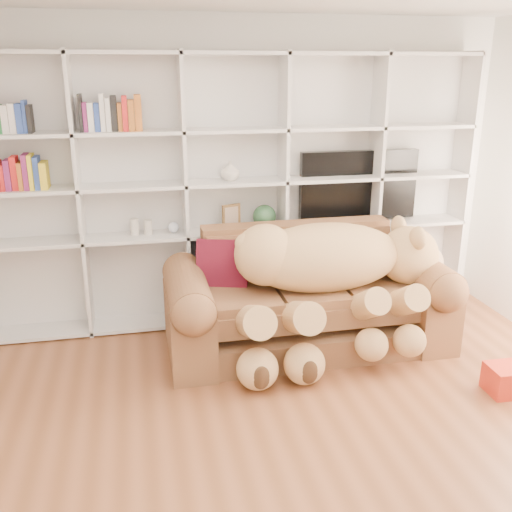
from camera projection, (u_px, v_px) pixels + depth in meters
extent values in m
plane|color=brown|center=(307.00, 479.00, 3.29)|extent=(5.00, 5.00, 0.00)
cube|color=white|center=(231.00, 172.00, 5.18)|extent=(5.00, 0.02, 2.70)
cube|color=silver|center=(232.00, 189.00, 5.20)|extent=(4.40, 0.03, 2.40)
cube|color=silver|center=(80.00, 200.00, 4.79)|extent=(0.03, 0.35, 2.40)
cube|color=silver|center=(185.00, 195.00, 4.96)|extent=(0.03, 0.35, 2.40)
cube|color=silver|center=(283.00, 191.00, 5.14)|extent=(0.03, 0.35, 2.40)
cube|color=silver|center=(374.00, 187.00, 5.31)|extent=(0.03, 0.35, 2.40)
cube|color=silver|center=(459.00, 183.00, 5.49)|extent=(0.03, 0.35, 2.40)
cube|color=silver|center=(236.00, 314.00, 5.42)|extent=(4.40, 0.35, 0.03)
cube|color=silver|center=(235.00, 231.00, 5.16)|extent=(4.40, 0.35, 0.03)
cube|color=silver|center=(234.00, 182.00, 5.02)|extent=(4.40, 0.35, 0.03)
cube|color=silver|center=(234.00, 130.00, 4.88)|extent=(4.40, 0.35, 0.03)
cube|color=silver|center=(233.00, 53.00, 4.68)|extent=(4.40, 0.35, 0.03)
cube|color=brown|center=(307.00, 333.00, 4.84)|extent=(2.23, 0.90, 0.23)
cube|color=brown|center=(309.00, 295.00, 4.71)|extent=(1.65, 0.74, 0.32)
cube|color=brown|center=(296.00, 254.00, 5.03)|extent=(1.65, 0.21, 0.58)
cube|color=brown|center=(189.00, 324.00, 4.59)|extent=(0.34, 1.01, 0.58)
cube|color=brown|center=(417.00, 304.00, 4.99)|extent=(0.34, 1.01, 0.58)
cylinder|color=brown|center=(188.00, 291.00, 4.50)|extent=(0.34, 0.95, 0.34)
cylinder|color=brown|center=(420.00, 273.00, 4.89)|extent=(0.34, 0.95, 0.34)
ellipsoid|color=tan|center=(324.00, 257.00, 4.60)|extent=(1.30, 0.63, 0.56)
sphere|color=tan|center=(265.00, 255.00, 4.48)|extent=(0.49, 0.49, 0.49)
sphere|color=tan|center=(408.00, 255.00, 4.76)|extent=(0.49, 0.49, 0.49)
sphere|color=beige|center=(428.00, 261.00, 4.82)|extent=(0.25, 0.25, 0.25)
sphere|color=#392514|center=(439.00, 262.00, 4.84)|extent=(0.08, 0.08, 0.08)
ellipsoid|color=tan|center=(418.00, 238.00, 4.53)|extent=(0.12, 0.19, 0.19)
ellipsoid|color=tan|center=(399.00, 227.00, 4.85)|extent=(0.12, 0.19, 0.19)
sphere|color=tan|center=(246.00, 244.00, 4.42)|extent=(0.17, 0.17, 0.17)
cylinder|color=tan|center=(364.00, 306.00, 4.42)|extent=(0.21, 0.60, 0.44)
cylinder|color=tan|center=(402.00, 302.00, 4.49)|extent=(0.21, 0.60, 0.44)
cylinder|color=tan|center=(252.00, 321.00, 4.26)|extent=(0.25, 0.69, 0.51)
cylinder|color=tan|center=(298.00, 317.00, 4.33)|extent=(0.25, 0.69, 0.51)
sphere|color=tan|center=(372.00, 345.00, 4.33)|extent=(0.26, 0.26, 0.26)
sphere|color=tan|center=(410.00, 341.00, 4.39)|extent=(0.26, 0.26, 0.26)
sphere|color=tan|center=(257.00, 368.00, 4.18)|extent=(0.31, 0.31, 0.31)
sphere|color=tan|center=(304.00, 363.00, 4.25)|extent=(0.31, 0.31, 0.31)
cube|color=#510D21|center=(223.00, 265.00, 4.71)|extent=(0.47, 0.35, 0.44)
cube|color=red|center=(506.00, 380.00, 4.14)|extent=(0.27, 0.25, 0.21)
cube|color=black|center=(358.00, 185.00, 5.33)|extent=(1.13, 0.08, 0.65)
cube|color=black|center=(357.00, 219.00, 5.43)|extent=(0.38, 0.18, 0.04)
cube|color=brown|center=(231.00, 216.00, 5.11)|extent=(0.18, 0.08, 0.22)
sphere|color=#2F5C38|center=(264.00, 216.00, 5.18)|extent=(0.21, 0.21, 0.21)
cylinder|color=beige|center=(135.00, 227.00, 4.96)|extent=(0.09, 0.09, 0.15)
cylinder|color=beige|center=(148.00, 227.00, 4.98)|extent=(0.10, 0.10, 0.13)
sphere|color=silver|center=(173.00, 227.00, 5.03)|extent=(0.10, 0.10, 0.10)
imported|color=beige|center=(230.00, 171.00, 4.98)|extent=(0.18, 0.18, 0.17)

